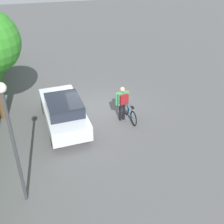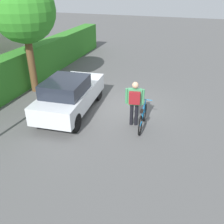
{
  "view_description": "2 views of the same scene",
  "coord_description": "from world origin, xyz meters",
  "views": [
    {
      "loc": [
        -11.53,
        2.26,
        7.12
      ],
      "look_at": [
        -2.06,
        -0.33,
        1.1
      ],
      "focal_mm": 44.6,
      "sensor_mm": 36.0,
      "label": 1
    },
    {
      "loc": [
        -8.96,
        -2.81,
        4.79
      ],
      "look_at": [
        -1.79,
        -0.46,
        0.77
      ],
      "focal_mm": 40.02,
      "sensor_mm": 36.0,
      "label": 2
    }
  ],
  "objects": [
    {
      "name": "tree_kerbside",
      "position": [
        0.57,
        4.25,
        3.61
      ],
      "size": [
        2.72,
        2.72,
        5.01
      ],
      "color": "brown",
      "rests_on": "ground"
    },
    {
      "name": "parked_car_near",
      "position": [
        -0.95,
        1.57,
        0.78
      ],
      "size": [
        4.09,
        1.88,
        1.52
      ],
      "color": "silver",
      "rests_on": "ground"
    },
    {
      "name": "bicycle",
      "position": [
        -1.18,
        -1.42,
        0.38
      ],
      "size": [
        1.69,
        0.5,
        0.9
      ],
      "color": "black",
      "rests_on": "ground"
    },
    {
      "name": "ground_plane",
      "position": [
        0.0,
        0.0,
        0.0
      ],
      "size": [
        60.0,
        60.0,
        0.0
      ],
      "primitive_type": "plane",
      "color": "#525252"
    },
    {
      "name": "hedge_row",
      "position": [
        0.0,
        5.05,
        0.89
      ],
      "size": [
        19.28,
        0.9,
        1.78
      ],
      "primitive_type": "cube",
      "color": "#307A26",
      "rests_on": "ground"
    },
    {
      "name": "person_rider",
      "position": [
        -1.13,
        -1.08,
        1.03
      ],
      "size": [
        0.41,
        0.67,
        1.69
      ],
      "color": "black",
      "rests_on": "ground"
    }
  ]
}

